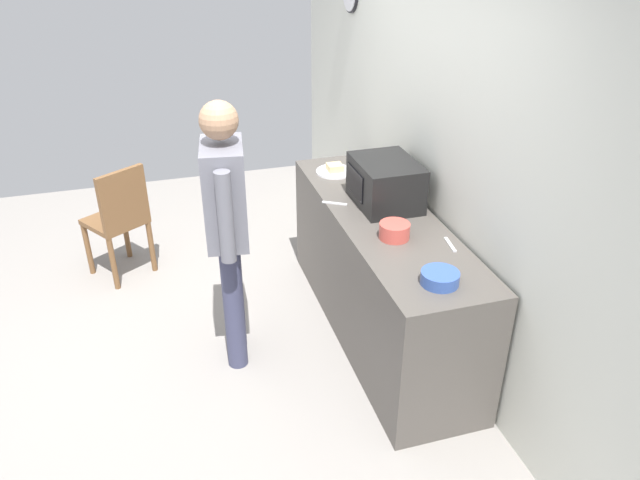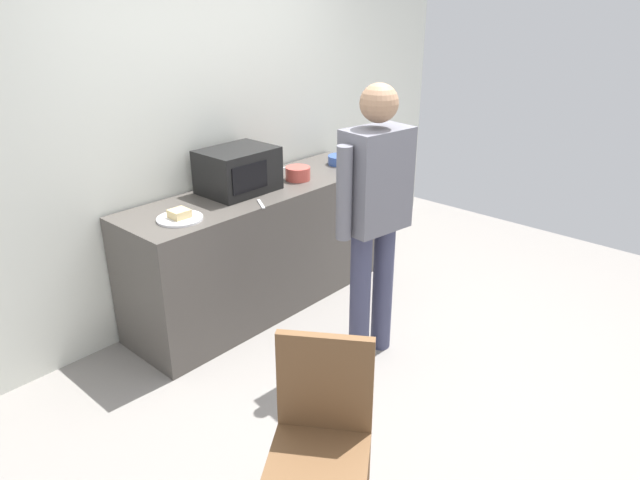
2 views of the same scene
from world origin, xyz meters
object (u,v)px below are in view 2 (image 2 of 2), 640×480
object	(u,v)px
cereal_bowl	(341,160)
person_standing	(375,206)
wooden_chair	(321,436)
microwave	(238,170)
fork_utensil	(261,204)
spoon_utensil	(288,167)
sandwich_plate	(180,217)
salad_bowl	(298,173)

from	to	relation	value
cereal_bowl	person_standing	bearing A→B (deg)	-130.93
wooden_chair	microwave	bearing A→B (deg)	57.94
person_standing	fork_utensil	bearing A→B (deg)	107.25
microwave	wooden_chair	world-z (taller)	microwave
spoon_utensil	wooden_chair	world-z (taller)	wooden_chair
microwave	spoon_utensil	size ratio (longest dim) A/B	2.94
sandwich_plate	cereal_bowl	bearing A→B (deg)	2.42
microwave	fork_utensil	distance (m)	0.36
sandwich_plate	person_standing	world-z (taller)	person_standing
sandwich_plate	spoon_utensil	xyz separation A→B (m)	(1.25, 0.31, -0.01)
fork_utensil	salad_bowl	bearing A→B (deg)	19.66
fork_utensil	wooden_chair	xyz separation A→B (m)	(-1.01, -1.44, -0.39)
fork_utensil	spoon_utensil	size ratio (longest dim) A/B	1.00
spoon_utensil	microwave	bearing A→B (deg)	-166.01
salad_bowl	person_standing	world-z (taller)	person_standing
sandwich_plate	salad_bowl	size ratio (longest dim) A/B	1.52
microwave	person_standing	distance (m)	1.08
sandwich_plate	fork_utensil	xyz separation A→B (m)	(0.52, -0.17, -0.01)
spoon_utensil	cereal_bowl	bearing A→B (deg)	-34.56
person_standing	cereal_bowl	bearing A→B (deg)	49.07
person_standing	wooden_chair	size ratio (longest dim) A/B	1.85
cereal_bowl	spoon_utensil	world-z (taller)	cereal_bowl
spoon_utensil	person_standing	xyz separation A→B (m)	(-0.50, -1.23, 0.10)
salad_bowl	spoon_utensil	size ratio (longest dim) A/B	1.08
sandwich_plate	spoon_utensil	world-z (taller)	sandwich_plate
wooden_chair	spoon_utensil	bearing A→B (deg)	47.74
fork_utensil	person_standing	bearing A→B (deg)	-72.75
sandwich_plate	fork_utensil	world-z (taller)	sandwich_plate
cereal_bowl	spoon_utensil	distance (m)	0.43
spoon_utensil	person_standing	bearing A→B (deg)	-111.98
sandwich_plate	fork_utensil	bearing A→B (deg)	-17.80
spoon_utensil	wooden_chair	xyz separation A→B (m)	(-1.74, -1.91, -0.39)
microwave	person_standing	world-z (taller)	person_standing
microwave	fork_utensil	size ratio (longest dim) A/B	2.94
fork_utensil	spoon_utensil	bearing A→B (deg)	33.34
fork_utensil	spoon_utensil	world-z (taller)	same
cereal_bowl	wooden_chair	distance (m)	2.71
microwave	fork_utensil	xyz separation A→B (m)	(-0.09, -0.32, -0.15)
cereal_bowl	wooden_chair	xyz separation A→B (m)	(-2.10, -1.67, -0.42)
salad_bowl	cereal_bowl	size ratio (longest dim) A/B	0.90
microwave	wooden_chair	size ratio (longest dim) A/B	0.53
salad_bowl	spoon_utensil	world-z (taller)	salad_bowl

